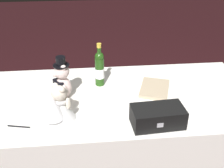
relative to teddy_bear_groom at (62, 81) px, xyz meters
The scene contains 7 objects.
reception_table 0.59m from the teddy_bear_groom, ahead, with size 2.03×0.94×0.70m, color white.
teddy_bear_groom is the anchor object (origin of this frame).
teddy_bear_bride 0.26m from the teddy_bear_groom, 91.62° to the right, with size 0.23×0.22×0.24m.
champagne_bottle 0.31m from the teddy_bear_groom, 30.08° to the left, with size 0.07×0.07×0.33m.
signing_pen 0.42m from the teddy_bear_groom, 128.40° to the right, with size 0.14×0.04×0.01m.
gift_case_black 0.69m from the teddy_bear_groom, 32.28° to the right, with size 0.32×0.19×0.12m.
guestbook 0.67m from the teddy_bear_groom, ahead, with size 0.20×0.28×0.02m, color tan.
Camera 1 is at (-0.16, -1.67, 1.75)m, focal length 45.32 mm.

